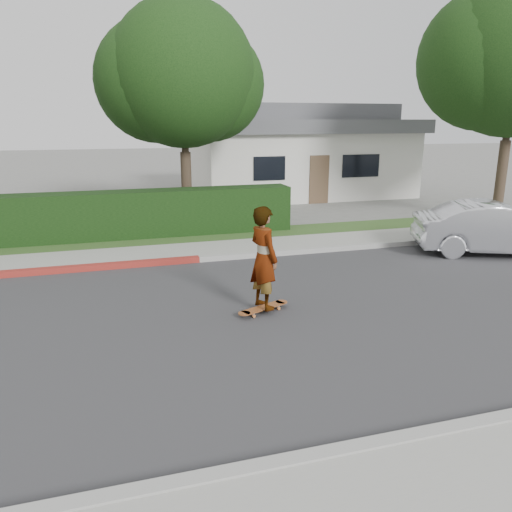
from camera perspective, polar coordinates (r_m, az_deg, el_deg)
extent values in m
plane|color=slate|center=(9.10, -8.11, -7.99)|extent=(120.00, 120.00, 0.00)
cube|color=#2D2D30|center=(9.10, -8.11, -7.96)|extent=(60.00, 8.00, 0.01)
cube|color=#9E9E99|center=(5.57, -1.09, -23.54)|extent=(60.00, 0.20, 0.15)
cube|color=#9E9E99|center=(12.92, -10.91, -0.70)|extent=(60.00, 0.20, 0.15)
cube|color=gray|center=(13.79, -11.30, 0.22)|extent=(60.00, 1.60, 0.12)
cube|color=#2D4C1E|center=(15.34, -11.90, 1.67)|extent=(60.00, 1.60, 0.10)
cube|color=black|center=(15.85, -23.11, 3.79)|extent=(15.00, 1.00, 1.50)
cylinder|color=#33261C|center=(17.64, -7.92, 7.60)|extent=(0.36, 0.36, 2.52)
cylinder|color=#33261C|center=(17.50, -8.16, 13.74)|extent=(0.24, 0.24, 2.10)
sphere|color=black|center=(17.55, -8.40, 19.92)|extent=(4.80, 4.80, 4.80)
sphere|color=black|center=(17.83, -11.27, 19.07)|extent=(4.08, 4.08, 4.08)
sphere|color=black|center=(17.98, -5.51, 18.93)|extent=(3.84, 3.84, 3.84)
cylinder|color=#33261C|center=(20.24, 26.16, 7.68)|extent=(0.36, 0.36, 2.88)
cylinder|color=#33261C|center=(20.13, 26.90, 13.77)|extent=(0.24, 0.24, 2.40)
sphere|color=black|center=(20.00, 25.01, 19.64)|extent=(4.76, 4.76, 4.76)
cube|color=beige|center=(26.04, 4.06, 10.67)|extent=(10.00, 8.00, 3.00)
cube|color=#4C4C51|center=(25.96, 4.14, 14.63)|extent=(10.60, 8.60, 0.60)
cube|color=#4C4C51|center=(25.96, 4.16, 15.95)|extent=(8.40, 6.40, 0.80)
cube|color=black|center=(21.42, 1.54, 9.98)|extent=(1.40, 0.06, 1.00)
cube|color=black|center=(23.12, 11.88, 10.06)|extent=(1.80, 0.06, 1.00)
cube|color=brown|center=(22.30, 7.22, 8.66)|extent=(0.90, 0.06, 2.10)
cylinder|color=orange|center=(9.36, -0.25, -6.88)|extent=(0.07, 0.06, 0.06)
cylinder|color=orange|center=(9.48, -0.93, -6.57)|extent=(0.07, 0.06, 0.06)
cylinder|color=orange|center=(9.74, 2.60, -5.99)|extent=(0.07, 0.06, 0.06)
cylinder|color=orange|center=(9.86, 1.91, -5.71)|extent=(0.07, 0.06, 0.06)
cube|color=silver|center=(9.40, -0.60, -6.48)|extent=(0.12, 0.19, 0.03)
cube|color=silver|center=(9.78, 2.26, -5.61)|extent=(0.12, 0.19, 0.03)
cube|color=brown|center=(9.58, 0.86, -5.90)|extent=(0.95, 0.58, 0.02)
cylinder|color=brown|center=(9.30, -1.35, -6.57)|extent=(0.30, 0.30, 0.02)
cylinder|color=brown|center=(9.87, 2.94, -5.27)|extent=(0.30, 0.30, 0.02)
imported|color=white|center=(9.27, 0.88, -0.22)|extent=(0.66, 0.82, 1.95)
imported|color=silver|center=(15.11, 25.86, 2.84)|extent=(4.59, 3.07, 1.43)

